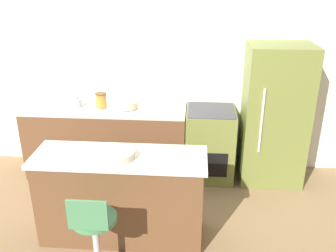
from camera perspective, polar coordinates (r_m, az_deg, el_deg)
name	(u,v)px	position (r m, az deg, el deg)	size (l,w,h in m)	color
ground_plane	(127,185)	(4.85, -6.23, -8.86)	(14.00, 14.00, 0.00)	#8E704C
wall_back	(132,71)	(4.95, -5.48, 8.27)	(8.00, 0.06, 2.60)	white
back_counter	(107,140)	(4.98, -9.27, -2.17)	(2.05, 0.62, 0.92)	brown
kitchen_island	(122,196)	(3.79, -7.10, -10.58)	(1.66, 0.56, 0.91)	brown
oven_range	(210,144)	(4.85, 6.35, -2.68)	(0.61, 0.64, 0.92)	olive
refrigerator	(274,115)	(4.79, 15.90, 1.57)	(0.76, 0.64, 1.74)	olive
stool_chair	(95,235)	(3.37, -11.10, -16.06)	(0.38, 0.38, 0.89)	#B7B7BC
kettle	(76,101)	(4.88, -13.88, 3.68)	(0.15, 0.15, 0.18)	silver
mixing_bowl	(127,104)	(4.73, -6.23, 3.29)	(0.26, 0.26, 0.09)	#C1B28E
canister_jar	(101,100)	(4.78, -10.15, 3.91)	(0.14, 0.14, 0.18)	#B77F33
fruit_bowl	(118,155)	(3.51, -7.67, -4.34)	(0.32, 0.32, 0.07)	beige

